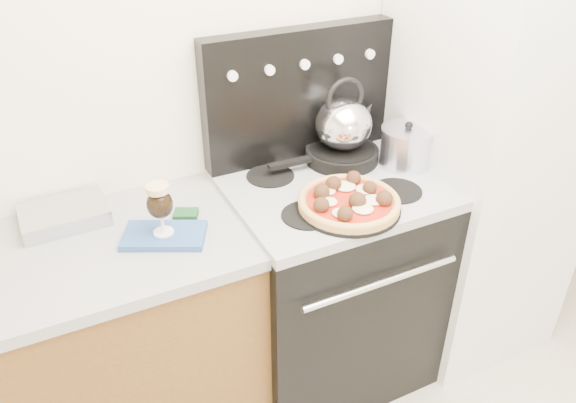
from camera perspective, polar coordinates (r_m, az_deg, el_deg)
room_shell at (r=1.27m, az=22.16°, el=-4.02°), size 3.52×3.01×2.52m
base_cabinet at (r=2.17m, az=-23.70°, el=-15.94°), size 1.45×0.60×0.86m
countertop at (r=1.89m, az=-26.62°, el=-6.53°), size 1.48×0.63×0.04m
stove_body at (r=2.34m, az=4.01°, el=-8.44°), size 0.76×0.65×0.88m
cooktop at (r=2.07m, az=4.48°, el=1.33°), size 0.76×0.65×0.04m
backguard at (r=2.17m, az=1.08°, el=10.83°), size 0.76×0.08×0.50m
fridge at (r=2.43m, az=19.34°, el=5.71°), size 0.64×0.68×1.90m
foil_sheet at (r=2.01m, az=-21.76°, el=-1.24°), size 0.28×0.21×0.05m
oven_mitt at (r=1.84m, az=-12.47°, el=-3.41°), size 0.30×0.25×0.02m
beer_glass at (r=1.78m, az=-12.83°, el=-0.78°), size 0.10×0.10×0.18m
pizza_pan at (r=1.92m, az=6.18°, el=-0.60°), size 0.44×0.44×0.01m
pizza at (r=1.90m, az=6.23°, el=0.17°), size 0.41×0.41×0.05m
skillet at (r=2.21m, az=5.48°, el=4.78°), size 0.29×0.29×0.05m
tea_kettle at (r=2.15m, az=5.68°, el=8.23°), size 0.26×0.26×0.24m
stock_pot at (r=2.20m, az=11.92°, el=5.35°), size 0.23×0.23×0.14m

